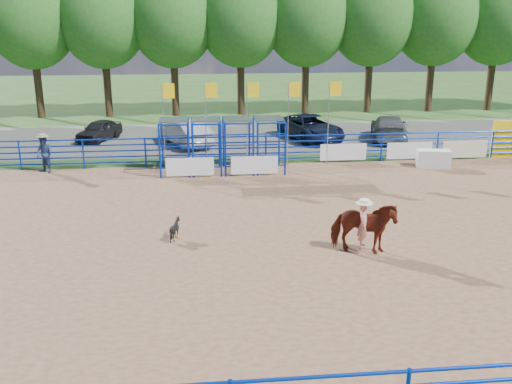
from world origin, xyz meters
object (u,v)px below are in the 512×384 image
Objects in this scene: spectator_cowboy at (44,154)px; calf at (175,229)px; car_a at (99,130)px; car_b at (186,132)px; announcer_table at (433,159)px; horse_and_rider at (363,225)px; car_d at (389,128)px; car_c at (310,127)px.

calf is at bearing -55.35° from spectator_cowboy.
calf is 17.66m from car_a.
car_b is (6.59, 5.64, -0.17)m from spectator_cowboy.
car_a reaches higher than announcer_table.
spectator_cowboy reaches higher than announcer_table.
spectator_cowboy reaches higher than car_b.
car_a is (1.35, 7.59, -0.32)m from spectator_cowboy.
announcer_table is 2.24× the size of calf.
horse_and_rider reaches higher than car_d.
horse_and_rider reaches higher than announcer_table.
car_c is 4.78m from car_d.
spectator_cowboy reaches higher than calf.
car_c is at bearing 17.51° from car_a.
car_d is (0.00, 6.85, 0.29)m from announcer_table.
car_d reaches higher than calf.
spectator_cowboy is at bearing 177.31° from announcer_table.
horse_and_rider reaches higher than spectator_cowboy.
horse_and_rider is 0.69× the size of car_a.
spectator_cowboy is at bearing 137.98° from horse_and_rider.
car_a is (-5.09, 16.91, 0.24)m from calf.
car_d is at bearing -21.46° from car_c.
horse_and_rider is at bearing -122.67° from announcer_table.
spectator_cowboy is 7.72m from car_a.
calf is (-5.89, 1.79, -0.57)m from horse_and_rider.
car_c is at bearing -55.79° from calf.
car_b is 0.92× the size of car_d.
spectator_cowboy is 0.51× the size of car_a.
announcer_table is 13.91m from car_b.
spectator_cowboy is (-6.44, 9.31, 0.57)m from calf.
car_b is at bearing 40.53° from spectator_cowboy.
announcer_table is 0.65× the size of horse_and_rider.
car_b is at bearing 108.90° from horse_and_rider.
spectator_cowboy is 8.67m from car_b.
car_d is (17.53, -1.63, 0.12)m from car_a.
spectator_cowboy is at bearing 4.86° from calf.
car_b reaches higher than calf.
car_c is (-4.75, 7.34, 0.30)m from announcer_table.
calf is at bearing 66.24° from car_d.
car_b is (-5.73, 16.74, -0.18)m from horse_and_rider.
car_c is (1.81, 17.56, -0.20)m from horse_and_rider.
car_a is at bearing 10.10° from car_d.
calf is 0.20× the size of car_a.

